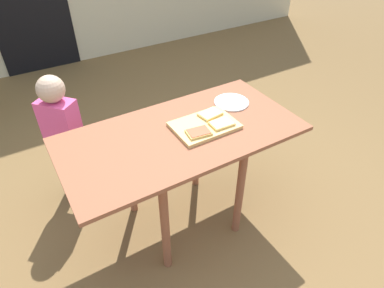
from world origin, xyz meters
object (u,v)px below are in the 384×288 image
Objects in this scene: cutting_board at (205,125)px; child_left at (63,133)px; pizza_slice_far_right at (210,114)px; plate_white_right at (231,102)px; pizza_slice_near_left at (199,132)px; pizza_slice_near_right at (222,124)px; dining_table at (182,146)px.

child_left reaches higher than cutting_board.
child_left is (-0.79, 0.62, -0.23)m from pizza_slice_far_right.
cutting_board reaches higher than plate_white_right.
pizza_slice_near_left is (-0.16, -0.13, 0.00)m from pizza_slice_far_right.
pizza_slice_far_right reaches higher than cutting_board.
pizza_slice_near_right is at bearing 1.66° from pizza_slice_near_left.
child_left reaches higher than pizza_slice_near_left.
pizza_slice_near_right is 1.10m from child_left.
pizza_slice_near_left is (-0.16, -0.00, 0.00)m from pizza_slice_near_right.
dining_table is 0.27m from pizza_slice_near_right.
pizza_slice_far_right is 0.24m from plate_white_right.
cutting_board is at bearing -141.94° from pizza_slice_far_right.
cutting_board is 0.10m from pizza_slice_near_left.
cutting_board is 0.38× the size of child_left.
plate_white_right is 1.16m from child_left.
cutting_board is 0.33m from plate_white_right.
pizza_slice_near_right and pizza_slice_far_right have the same top height.
child_left is at bearing 130.06° from pizza_slice_near_left.
pizza_slice_near_right is at bearing -137.94° from plate_white_right.
child_left is at bearing 130.44° from dining_table.
dining_table is at bearing -49.56° from child_left.
plate_white_right is (0.45, 0.12, 0.11)m from dining_table.
pizza_slice_far_right is (0.08, 0.06, 0.02)m from cutting_board.
pizza_slice_far_right is at bearing -38.11° from child_left.
plate_white_right is (0.30, 0.14, -0.01)m from cutting_board.
pizza_slice_near_right is at bearing -19.73° from dining_table.
pizza_slice_near_right is 0.12m from pizza_slice_far_right.
pizza_slice_far_right and pizza_slice_near_left have the same top height.
dining_table is 6.17× the size of plate_white_right.
plate_white_right is at bearing 19.42° from pizza_slice_far_right.
pizza_slice_far_right is (-0.00, 0.12, 0.00)m from pizza_slice_near_right.
child_left reaches higher than pizza_slice_near_right.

